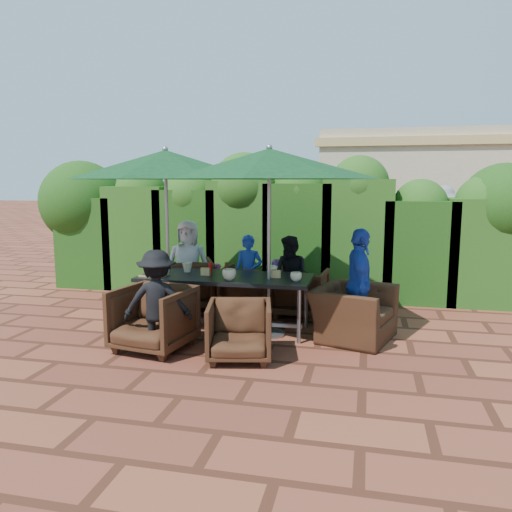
% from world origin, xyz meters
% --- Properties ---
extents(ground, '(80.00, 80.00, 0.00)m').
position_xyz_m(ground, '(0.00, 0.00, 0.00)').
color(ground, brown).
rests_on(ground, ground).
extents(dining_table, '(2.29, 0.90, 0.75)m').
position_xyz_m(dining_table, '(-0.17, -0.07, 0.67)').
color(dining_table, black).
rests_on(dining_table, ground).
extents(umbrella_left, '(2.53, 2.53, 2.46)m').
position_xyz_m(umbrella_left, '(-0.97, -0.12, 2.21)').
color(umbrella_left, gray).
rests_on(umbrella_left, ground).
extents(umbrella_right, '(2.73, 2.73, 2.46)m').
position_xyz_m(umbrella_right, '(0.43, -0.15, 2.21)').
color(umbrella_right, gray).
rests_on(umbrella_right, ground).
extents(chair_far_left, '(1.10, 1.07, 0.87)m').
position_xyz_m(chair_far_left, '(-1.12, 0.91, 0.43)').
color(chair_far_left, black).
rests_on(chair_far_left, ground).
extents(chair_far_mid, '(0.79, 0.74, 0.78)m').
position_xyz_m(chair_far_mid, '(-0.11, 0.96, 0.39)').
color(chair_far_mid, black).
rests_on(chair_far_mid, ground).
extents(chair_far_right, '(0.82, 0.78, 0.78)m').
position_xyz_m(chair_far_right, '(0.71, 0.89, 0.39)').
color(chair_far_right, black).
rests_on(chair_far_right, ground).
extents(chair_near_left, '(0.94, 0.90, 0.85)m').
position_xyz_m(chair_near_left, '(-0.79, -1.03, 0.42)').
color(chair_near_left, black).
rests_on(chair_near_left, ground).
extents(chair_near_right, '(0.83, 0.80, 0.73)m').
position_xyz_m(chair_near_right, '(0.29, -1.12, 0.37)').
color(chair_near_right, black).
rests_on(chair_near_right, ground).
extents(chair_end_right, '(0.95, 1.18, 0.90)m').
position_xyz_m(chair_end_right, '(1.52, -0.06, 0.45)').
color(chair_end_right, black).
rests_on(chair_end_right, ground).
extents(adult_far_left, '(0.76, 0.54, 1.41)m').
position_xyz_m(adult_far_left, '(-1.06, 0.89, 0.70)').
color(adult_far_left, silver).
rests_on(adult_far_left, ground).
extents(adult_far_mid, '(0.43, 0.35, 1.19)m').
position_xyz_m(adult_far_mid, '(-0.10, 0.95, 0.60)').
color(adult_far_mid, '#2143B4').
rests_on(adult_far_mid, ground).
extents(adult_far_right, '(0.67, 0.56, 1.21)m').
position_xyz_m(adult_far_right, '(0.58, 0.78, 0.61)').
color(adult_far_right, black).
rests_on(adult_far_right, ground).
extents(adult_near_left, '(0.85, 0.54, 1.22)m').
position_xyz_m(adult_near_left, '(-0.69, -1.12, 0.61)').
color(adult_near_left, black).
rests_on(adult_near_left, ground).
extents(adult_end_right, '(0.52, 0.88, 1.42)m').
position_xyz_m(adult_end_right, '(1.58, -0.03, 0.71)').
color(adult_end_right, '#2143B4').
rests_on(adult_end_right, ground).
extents(child_left, '(0.33, 0.31, 0.74)m').
position_xyz_m(child_left, '(-0.60, 0.96, 0.37)').
color(child_left, '#D54B8E').
rests_on(child_left, ground).
extents(child_right, '(0.36, 0.32, 0.85)m').
position_xyz_m(child_right, '(0.34, 0.88, 0.42)').
color(child_right, purple).
rests_on(child_right, ground).
extents(pedestrian_a, '(1.72, 0.61, 1.84)m').
position_xyz_m(pedestrian_a, '(1.70, 4.28, 0.92)').
color(pedestrian_a, '#268E31').
rests_on(pedestrian_a, ground).
extents(pedestrian_b, '(0.92, 0.67, 1.73)m').
position_xyz_m(pedestrian_b, '(2.56, 4.27, 0.87)').
color(pedestrian_b, '#D54B8E').
rests_on(pedestrian_b, ground).
extents(pedestrian_c, '(1.35, 0.99, 1.92)m').
position_xyz_m(pedestrian_c, '(3.12, 4.38, 0.96)').
color(pedestrian_c, gray).
rests_on(pedestrian_c, ground).
extents(cup_a, '(0.17, 0.17, 0.13)m').
position_xyz_m(cup_a, '(-1.05, -0.19, 0.82)').
color(cup_a, beige).
rests_on(cup_a, dining_table).
extents(cup_b, '(0.15, 0.15, 0.14)m').
position_xyz_m(cup_b, '(-0.77, 0.08, 0.82)').
color(cup_b, beige).
rests_on(cup_b, dining_table).
extents(cup_c, '(0.18, 0.18, 0.14)m').
position_xyz_m(cup_c, '(-0.05, -0.33, 0.82)').
color(cup_c, beige).
rests_on(cup_c, dining_table).
extents(cup_d, '(0.15, 0.15, 0.14)m').
position_xyz_m(cup_d, '(0.44, 0.03, 0.82)').
color(cup_d, beige).
rests_on(cup_d, dining_table).
extents(cup_e, '(0.15, 0.15, 0.12)m').
position_xyz_m(cup_e, '(0.80, -0.22, 0.81)').
color(cup_e, beige).
rests_on(cup_e, dining_table).
extents(ketchup_bottle, '(0.04, 0.04, 0.17)m').
position_xyz_m(ketchup_bottle, '(-0.39, -0.05, 0.83)').
color(ketchup_bottle, '#B20C0A').
rests_on(ketchup_bottle, dining_table).
extents(sauce_bottle, '(0.04, 0.04, 0.17)m').
position_xyz_m(sauce_bottle, '(-0.18, 0.01, 0.83)').
color(sauce_bottle, '#4C230C').
rests_on(sauce_bottle, dining_table).
extents(serving_tray, '(0.35, 0.25, 0.02)m').
position_xyz_m(serving_tray, '(-1.10, -0.28, 0.76)').
color(serving_tray, '#A88251').
rests_on(serving_tray, dining_table).
extents(number_block_left, '(0.12, 0.06, 0.10)m').
position_xyz_m(number_block_left, '(-0.45, -0.09, 0.80)').
color(number_block_left, '#D8B46E').
rests_on(number_block_left, dining_table).
extents(number_block_right, '(0.12, 0.06, 0.10)m').
position_xyz_m(number_block_right, '(0.51, -0.06, 0.80)').
color(number_block_right, '#D8B46E').
rests_on(number_block_right, dining_table).
extents(hedge_wall, '(9.10, 1.60, 2.51)m').
position_xyz_m(hedge_wall, '(-0.21, 2.32, 1.30)').
color(hedge_wall, '#17320D').
rests_on(hedge_wall, ground).
extents(building, '(6.20, 3.08, 3.20)m').
position_xyz_m(building, '(3.50, 6.99, 1.61)').
color(building, beige).
rests_on(building, ground).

